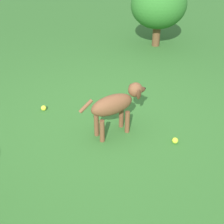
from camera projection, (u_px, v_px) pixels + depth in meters
ground at (105, 127)px, 3.46m from camera, size 14.00×14.00×0.00m
dog at (116, 104)px, 3.18m from camera, size 0.77×0.40×0.56m
tennis_ball_0 at (44, 108)px, 3.74m from camera, size 0.07×0.07×0.07m
tennis_ball_1 at (175, 140)px, 3.19m from camera, size 0.07×0.07×0.07m
shrub_far at (159, 5)px, 5.29m from camera, size 1.00×0.90×1.19m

